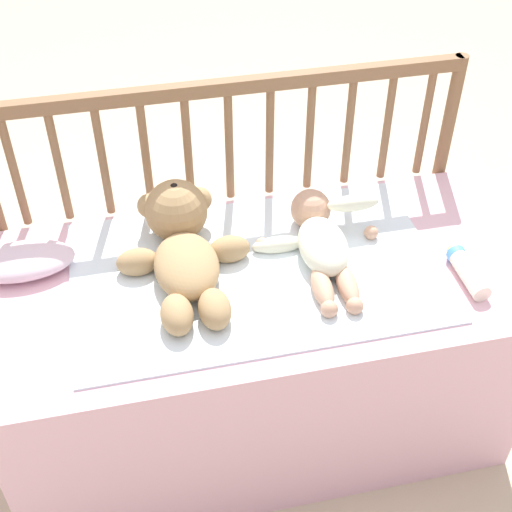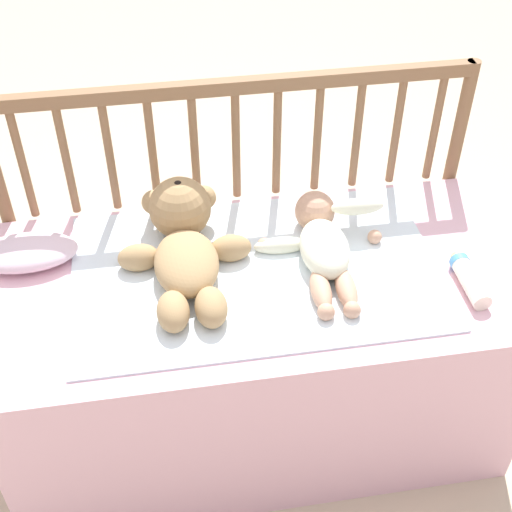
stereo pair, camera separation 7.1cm
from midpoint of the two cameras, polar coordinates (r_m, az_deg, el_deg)
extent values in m
plane|color=#C6B293|center=(2.15, -0.92, -12.49)|extent=(12.00, 12.00, 0.00)
cube|color=#EDB7C6|center=(1.93, -1.01, -7.66)|extent=(1.28, 0.62, 0.56)
cylinder|color=brown|center=(2.07, -20.10, 0.08)|extent=(0.04, 0.04, 0.91)
cylinder|color=brown|center=(2.21, 13.13, 4.68)|extent=(0.04, 0.04, 0.91)
cube|color=brown|center=(1.81, -3.45, 13.35)|extent=(1.24, 0.03, 0.04)
cylinder|color=brown|center=(1.91, -19.76, 6.25)|extent=(0.02, 0.02, 0.32)
cylinder|color=brown|center=(1.89, -16.50, 6.77)|extent=(0.02, 0.02, 0.32)
cylinder|color=brown|center=(1.88, -13.20, 7.28)|extent=(0.02, 0.02, 0.32)
cylinder|color=brown|center=(1.88, -9.88, 7.77)|extent=(0.02, 0.02, 0.32)
cylinder|color=brown|center=(1.88, -6.55, 8.23)|extent=(0.02, 0.02, 0.32)
cylinder|color=brown|center=(1.90, -3.23, 8.67)|extent=(0.02, 0.02, 0.32)
cylinder|color=brown|center=(1.91, 0.04, 9.06)|extent=(0.02, 0.02, 0.32)
cylinder|color=brown|center=(1.93, 3.25, 9.42)|extent=(0.02, 0.02, 0.32)
cylinder|color=brown|center=(1.96, 6.38, 9.75)|extent=(0.02, 0.02, 0.32)
cylinder|color=brown|center=(2.00, 9.42, 10.03)|extent=(0.02, 0.02, 0.32)
cylinder|color=brown|center=(2.04, 12.35, 10.28)|extent=(0.02, 0.02, 0.32)
cube|color=white|center=(1.74, -1.35, -1.23)|extent=(0.89, 0.55, 0.01)
ellipsoid|color=tan|center=(1.70, -6.76, -0.79)|extent=(0.16, 0.23, 0.09)
sphere|color=tan|center=(1.81, -7.51, 3.61)|extent=(0.16, 0.16, 0.16)
sphere|color=beige|center=(1.79, -7.63, 4.71)|extent=(0.07, 0.07, 0.07)
sphere|color=black|center=(1.77, -7.71, 5.44)|extent=(0.02, 0.02, 0.02)
sphere|color=tan|center=(1.83, -9.60, 3.95)|extent=(0.06, 0.06, 0.06)
sphere|color=tan|center=(1.84, -5.65, 4.50)|extent=(0.06, 0.06, 0.06)
ellipsoid|color=tan|center=(1.75, -10.61, -0.49)|extent=(0.10, 0.07, 0.07)
ellipsoid|color=tan|center=(1.76, -3.28, 0.54)|extent=(0.10, 0.07, 0.07)
ellipsoid|color=tan|center=(1.60, -7.60, -4.71)|extent=(0.08, 0.11, 0.07)
ellipsoid|color=tan|center=(1.61, -4.58, -4.27)|extent=(0.08, 0.11, 0.07)
ellipsoid|color=#EAEACC|center=(1.75, 4.24, 0.78)|extent=(0.13, 0.21, 0.09)
sphere|color=tan|center=(1.85, 3.30, 3.75)|extent=(0.11, 0.11, 0.11)
ellipsoid|color=#EAEACC|center=(1.79, 0.71, 0.90)|extent=(0.14, 0.05, 0.04)
ellipsoid|color=#EAEACC|center=(1.83, 6.67, 4.19)|extent=(0.14, 0.05, 0.04)
sphere|color=tan|center=(1.79, -0.62, 0.90)|extent=(0.04, 0.04, 0.04)
sphere|color=tan|center=(1.84, 8.12, 1.84)|extent=(0.04, 0.04, 0.04)
ellipsoid|color=tan|center=(1.67, 4.13, -2.58)|extent=(0.05, 0.14, 0.05)
ellipsoid|color=tan|center=(1.69, 6.12, -2.33)|extent=(0.05, 0.14, 0.05)
sphere|color=tan|center=(1.63, 4.65, -4.28)|extent=(0.04, 0.04, 0.04)
sphere|color=tan|center=(1.64, 6.69, -4.02)|extent=(0.04, 0.04, 0.04)
ellipsoid|color=silver|center=(1.83, -19.29, -0.41)|extent=(0.25, 0.14, 0.06)
cylinder|color=#F4E5CC|center=(1.77, 15.61, -1.44)|extent=(0.05, 0.15, 0.05)
cylinder|color=#4C99D8|center=(1.82, 14.68, 0.08)|extent=(0.05, 0.02, 0.05)
sphere|color=#EAC67F|center=(1.83, 14.49, 0.41)|extent=(0.03, 0.03, 0.03)
camera|label=1|loc=(0.04, -91.19, -1.06)|focal=50.00mm
camera|label=2|loc=(0.04, 88.81, 1.06)|focal=50.00mm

